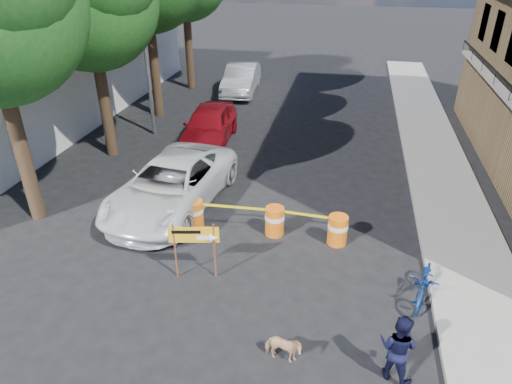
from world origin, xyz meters
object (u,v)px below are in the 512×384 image
at_px(dog, 283,349).
at_px(detour_sign, 200,239).
at_px(sedan_silver, 241,79).
at_px(pedestrian, 398,348).
at_px(barrel_far_left, 156,207).
at_px(barrel_far_right, 338,229).
at_px(barrel_mid_left, 194,214).
at_px(bicycle, 428,269).
at_px(sedan_red, 209,125).
at_px(barrel_mid_right, 275,220).
at_px(suv_white, 172,185).

bearing_deg(dog, detour_sign, 53.16).
bearing_deg(sedan_silver, pedestrian, -72.09).
bearing_deg(pedestrian, detour_sign, -0.25).
xyz_separation_m(barrel_far_left, barrel_far_right, (5.63, -0.13, 0.00)).
relative_size(barrel_far_left, barrel_mid_left, 1.00).
relative_size(barrel_far_right, dog, 1.10).
bearing_deg(barrel_mid_left, detour_sign, -66.95).
height_order(bicycle, sedan_silver, bicycle).
bearing_deg(detour_sign, barrel_far_right, 22.42).
relative_size(dog, sedan_silver, 0.17).
height_order(barrel_far_left, pedestrian, pedestrian).
distance_m(detour_sign, bicycle, 5.57).
xyz_separation_m(barrel_mid_left, sedan_red, (-1.51, 6.53, 0.34)).
relative_size(barrel_mid_right, barrel_far_right, 1.00).
relative_size(bicycle, sedan_silver, 0.38).
distance_m(barrel_far_left, detour_sign, 3.37).
relative_size(pedestrian, bicycle, 0.86).
xyz_separation_m(barrel_far_right, pedestrian, (1.36, -4.46, 0.32)).
relative_size(barrel_mid_right, sedan_silver, 0.18).
distance_m(detour_sign, sedan_red, 9.13).
bearing_deg(detour_sign, suv_white, 110.32).
xyz_separation_m(pedestrian, sedan_red, (-7.20, 10.97, 0.02)).
relative_size(pedestrian, sedan_red, 0.33).
bearing_deg(barrel_mid_left, barrel_far_left, 173.75).
relative_size(barrel_mid_right, dog, 1.10).
relative_size(barrel_far_left, barrel_mid_right, 1.00).
height_order(barrel_mid_left, suv_white, suv_white).
relative_size(barrel_mid_right, detour_sign, 0.55).
xyz_separation_m(barrel_far_right, sedan_red, (-5.84, 6.51, 0.34)).
relative_size(barrel_mid_left, dog, 1.10).
bearing_deg(bicycle, barrel_far_left, -179.64).
height_order(detour_sign, sedan_silver, detour_sign).
bearing_deg(barrel_mid_left, dog, -52.75).
height_order(barrel_far_right, sedan_red, sedan_red).
xyz_separation_m(barrel_mid_left, dog, (3.45, -4.53, -0.13)).
distance_m(barrel_far_left, barrel_mid_right, 3.77).
distance_m(barrel_mid_right, dog, 4.75).
bearing_deg(dog, barrel_far_right, -5.31).
xyz_separation_m(barrel_far_right, bicycle, (2.19, -1.96, 0.45)).
bearing_deg(sedan_red, sedan_silver, 88.80).
bearing_deg(sedan_red, bicycle, -50.83).
height_order(bicycle, suv_white, bicycle).
xyz_separation_m(detour_sign, pedestrian, (4.73, -2.19, -0.40)).
relative_size(barrel_far_right, sedan_silver, 0.18).
height_order(barrel_mid_left, pedestrian, pedestrian).
bearing_deg(sedan_red, barrel_far_left, -92.37).
bearing_deg(barrel_far_right, pedestrian, -73.03).
relative_size(detour_sign, sedan_red, 0.34).
height_order(bicycle, dog, bicycle).
xyz_separation_m(barrel_far_right, sedan_silver, (-6.25, 14.23, 0.33)).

